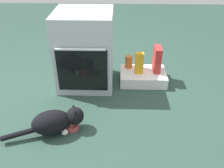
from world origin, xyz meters
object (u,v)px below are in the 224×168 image
object	(u,v)px
pantry_cabinet	(143,76)
cat	(56,121)
food_bowl	(72,126)
juice_carton	(139,63)
sauce_jar	(129,62)
oven	(85,50)
cereal_box	(157,59)

from	to	relation	value
pantry_cabinet	cat	bearing A→B (deg)	-133.06
food_bowl	juice_carton	distance (m)	1.01
pantry_cabinet	sauce_jar	distance (m)	0.23
oven	cereal_box	world-z (taller)	oven
cat	sauce_jar	size ratio (longest dim) A/B	4.64
juice_carton	cereal_box	xyz separation A→B (m)	(0.20, 0.06, 0.02)
oven	juice_carton	xyz separation A→B (m)	(0.58, 0.01, -0.16)
pantry_cabinet	oven	bearing A→B (deg)	-176.50
juice_carton	cereal_box	bearing A→B (deg)	17.19
cereal_box	sauce_jar	distance (m)	0.32
pantry_cabinet	juice_carton	distance (m)	0.19
sauce_jar	cereal_box	bearing A→B (deg)	-12.09
food_bowl	cereal_box	xyz separation A→B (m)	(0.82, 0.84, 0.23)
oven	pantry_cabinet	bearing A→B (deg)	3.50
oven	sauce_jar	distance (m)	0.53
juice_carton	sauce_jar	bearing A→B (deg)	130.15
pantry_cabinet	sauce_jar	xyz separation A→B (m)	(-0.16, 0.10, 0.13)
oven	pantry_cabinet	world-z (taller)	oven
cat	juice_carton	xyz separation A→B (m)	(0.74, 0.82, 0.12)
pantry_cabinet	juice_carton	size ratio (longest dim) A/B	2.11
oven	juice_carton	world-z (taller)	oven
food_bowl	cat	xyz separation A→B (m)	(-0.12, -0.04, 0.09)
pantry_cabinet	cereal_box	distance (m)	0.25
cat	oven	bearing A→B (deg)	58.57
sauce_jar	cat	bearing A→B (deg)	-123.65
food_bowl	juice_carton	size ratio (longest dim) A/B	0.50
pantry_cabinet	juice_carton	world-z (taller)	juice_carton
juice_carton	sauce_jar	distance (m)	0.17
juice_carton	cereal_box	size ratio (longest dim) A/B	0.86
oven	cereal_box	bearing A→B (deg)	5.47
cat	cereal_box	size ratio (longest dim) A/B	2.32
juice_carton	cereal_box	distance (m)	0.21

